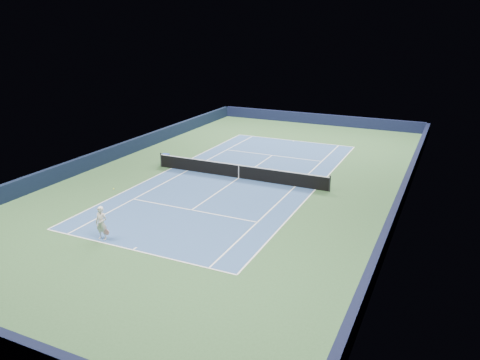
% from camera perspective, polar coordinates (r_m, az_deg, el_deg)
% --- Properties ---
extents(ground, '(40.00, 40.00, 0.00)m').
position_cam_1_polar(ground, '(32.42, -0.15, 0.23)').
color(ground, '#2D502B').
rests_on(ground, ground).
extents(wall_far, '(22.00, 0.35, 1.10)m').
position_cam_1_polar(wall_far, '(50.36, 9.55, 7.34)').
color(wall_far, '#101532').
rests_on(wall_far, ground).
extents(wall_right, '(0.35, 40.00, 1.10)m').
position_cam_1_polar(wall_right, '(29.57, 19.21, -1.59)').
color(wall_right, black).
rests_on(wall_right, ground).
extents(wall_left, '(0.35, 40.00, 1.10)m').
position_cam_1_polar(wall_left, '(37.95, -15.14, 3.21)').
color(wall_left, black).
rests_on(wall_left, ground).
extents(court_surface, '(10.97, 23.77, 0.01)m').
position_cam_1_polar(court_surface, '(32.42, -0.15, 0.24)').
color(court_surface, '#2D4C7F').
rests_on(court_surface, ground).
extents(baseline_far, '(10.97, 0.08, 0.00)m').
position_cam_1_polar(baseline_far, '(43.05, 6.60, 4.80)').
color(baseline_far, white).
rests_on(baseline_far, ground).
extents(baseline_near, '(10.97, 0.08, 0.00)m').
position_cam_1_polar(baseline_near, '(23.04, -12.94, -8.30)').
color(baseline_near, white).
rests_on(baseline_near, ground).
extents(sideline_doubles_right, '(0.08, 23.77, 0.00)m').
position_cam_1_polar(sideline_doubles_right, '(30.62, 9.18, -1.13)').
color(sideline_doubles_right, white).
rests_on(sideline_doubles_right, ground).
extents(sideline_doubles_left, '(0.08, 23.77, 0.00)m').
position_cam_1_polar(sideline_doubles_left, '(34.99, -8.31, 1.45)').
color(sideline_doubles_left, white).
rests_on(sideline_doubles_left, ground).
extents(sideline_singles_right, '(0.08, 23.77, 0.00)m').
position_cam_1_polar(sideline_singles_right, '(30.99, 6.75, -0.78)').
color(sideline_singles_right, white).
rests_on(sideline_singles_right, ground).
extents(sideline_singles_left, '(0.08, 23.77, 0.00)m').
position_cam_1_polar(sideline_singles_left, '(34.28, -6.39, 1.17)').
color(sideline_singles_left, white).
rests_on(sideline_singles_left, ground).
extents(service_line_far, '(8.23, 0.08, 0.00)m').
position_cam_1_polar(service_line_far, '(38.05, 3.95, 3.02)').
color(service_line_far, white).
rests_on(service_line_far, ground).
extents(service_line_near, '(8.23, 0.08, 0.00)m').
position_cam_1_polar(service_line_near, '(27.12, -5.91, -3.65)').
color(service_line_near, white).
rests_on(service_line_near, ground).
extents(center_service_line, '(0.08, 12.80, 0.00)m').
position_cam_1_polar(center_service_line, '(32.42, -0.15, 0.25)').
color(center_service_line, white).
rests_on(center_service_line, ground).
extents(center_mark_far, '(0.08, 0.30, 0.00)m').
position_cam_1_polar(center_mark_far, '(42.91, 6.54, 4.76)').
color(center_mark_far, white).
rests_on(center_mark_far, ground).
extents(center_mark_near, '(0.08, 0.30, 0.00)m').
position_cam_1_polar(center_mark_near, '(23.14, -12.72, -8.15)').
color(center_mark_near, white).
rests_on(center_mark_near, ground).
extents(tennis_net, '(12.90, 0.10, 1.07)m').
position_cam_1_polar(tennis_net, '(32.26, -0.15, 1.08)').
color(tennis_net, black).
rests_on(tennis_net, ground).
extents(sponsor_cube, '(0.60, 0.54, 0.83)m').
position_cam_1_polar(sponsor_cube, '(35.82, -9.07, 2.50)').
color(sponsor_cube, '#1E3FB6').
rests_on(sponsor_cube, ground).
extents(tennis_player, '(0.80, 1.27, 2.38)m').
position_cam_1_polar(tennis_player, '(24.16, -16.53, -5.06)').
color(tennis_player, silver).
rests_on(tennis_player, ground).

